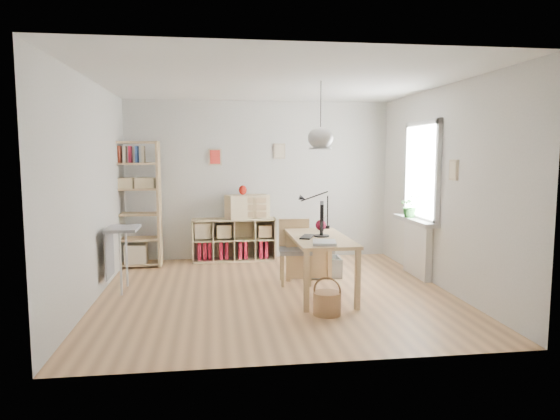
{
  "coord_description": "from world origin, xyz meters",
  "views": [
    {
      "loc": [
        -0.79,
        -6.31,
        1.8
      ],
      "look_at": [
        0.1,
        0.3,
        1.05
      ],
      "focal_mm": 32.0,
      "sensor_mm": 36.0,
      "label": 1
    }
  ],
  "objects": [
    {
      "name": "room_shell",
      "position": [
        0.55,
        -0.15,
        2.0
      ],
      "size": [
        4.5,
        4.5,
        4.5
      ],
      "color": "white",
      "rests_on": "ground"
    },
    {
      "name": "chair",
      "position": [
        0.33,
        0.49,
        0.5
      ],
      "size": [
        0.46,
        0.46,
        0.88
      ],
      "rotation": [
        0.0,
        0.0,
        -0.08
      ],
      "color": "#98989B",
      "rests_on": "ground"
    },
    {
      "name": "cube_shelf",
      "position": [
        -0.47,
        2.08,
        0.3
      ],
      "size": [
        1.4,
        0.38,
        0.72
      ],
      "color": "tan",
      "rests_on": "ground"
    },
    {
      "name": "drawer_chest",
      "position": [
        -0.23,
        2.04,
        0.92
      ],
      "size": [
        0.76,
        0.52,
        0.4
      ],
      "primitive_type": "cube",
      "rotation": [
        0.0,
        0.0,
        0.31
      ],
      "color": "tan",
      "rests_on": "cube_shelf"
    },
    {
      "name": "paper_tray",
      "position": [
        0.5,
        -0.66,
        0.77
      ],
      "size": [
        0.33,
        0.38,
        0.03
      ],
      "primitive_type": "cube",
      "rotation": [
        0.0,
        0.0,
        -0.19
      ],
      "color": "silver",
      "rests_on": "desk"
    },
    {
      "name": "windowsill",
      "position": [
        2.14,
        0.6,
        0.83
      ],
      "size": [
        0.22,
        1.2,
        0.06
      ],
      "primitive_type": "cube",
      "color": "silver",
      "rests_on": "radiator"
    },
    {
      "name": "ground",
      "position": [
        0.0,
        0.0,
        0.0
      ],
      "size": [
        4.5,
        4.5,
        0.0
      ],
      "primitive_type": "plane",
      "color": "tan",
      "rests_on": "ground"
    },
    {
      "name": "side_table",
      "position": [
        -2.04,
        0.35,
        0.67
      ],
      "size": [
        0.4,
        0.55,
        0.85
      ],
      "color": "#98989B",
      "rests_on": "ground"
    },
    {
      "name": "task_lamp",
      "position": [
        0.58,
        0.46,
        1.09
      ],
      "size": [
        0.47,
        0.17,
        0.5
      ],
      "color": "black",
      "rests_on": "desk"
    },
    {
      "name": "keyboard",
      "position": [
        0.38,
        -0.18,
        0.76
      ],
      "size": [
        0.25,
        0.37,
        0.02
      ],
      "primitive_type": "cube",
      "rotation": [
        0.0,
        0.0,
        -0.37
      ],
      "color": "black",
      "rests_on": "desk"
    },
    {
      "name": "window_unit",
      "position": [
        2.23,
        0.6,
        1.55
      ],
      "size": [
        0.07,
        1.16,
        1.46
      ],
      "color": "white",
      "rests_on": "ground"
    },
    {
      "name": "tall_bookshelf",
      "position": [
        -2.04,
        1.8,
        1.09
      ],
      "size": [
        0.8,
        0.38,
        2.0
      ],
      "color": "tan",
      "rests_on": "ground"
    },
    {
      "name": "radiator",
      "position": [
        2.19,
        0.6,
        0.4
      ],
      "size": [
        0.1,
        0.8,
        0.8
      ],
      "primitive_type": "cube",
      "color": "white",
      "rests_on": "ground"
    },
    {
      "name": "red_vase",
      "position": [
        -0.3,
        2.04,
        1.2
      ],
      "size": [
        0.13,
        0.13,
        0.16
      ],
      "primitive_type": "ellipsoid",
      "color": "maroon",
      "rests_on": "drawer_chest"
    },
    {
      "name": "desk",
      "position": [
        0.55,
        -0.15,
        0.66
      ],
      "size": [
        0.7,
        1.5,
        0.75
      ],
      "color": "tan",
      "rests_on": "ground"
    },
    {
      "name": "potted_plant",
      "position": [
        2.12,
        0.74,
        1.03
      ],
      "size": [
        0.36,
        0.33,
        0.34
      ],
      "primitive_type": "imported",
      "rotation": [
        0.0,
        0.0,
        -0.26
      ],
      "color": "#296F2A",
      "rests_on": "windowsill"
    },
    {
      "name": "storage_chest",
      "position": [
        0.8,
        0.83,
        0.19
      ],
      "size": [
        0.58,
        0.65,
        0.58
      ],
      "rotation": [
        0.0,
        0.0,
        -0.05
      ],
      "color": "silver",
      "rests_on": "ground"
    },
    {
      "name": "wicker_basket",
      "position": [
        0.46,
        -0.98,
        0.14
      ],
      "size": [
        0.31,
        0.31,
        0.43
      ],
      "rotation": [
        0.0,
        0.0,
        -0.42
      ],
      "color": "#976E44",
      "rests_on": "ground"
    },
    {
      "name": "yarn_ball",
      "position": [
        0.68,
        0.37,
        0.82
      ],
      "size": [
        0.15,
        0.15,
        0.15
      ],
      "primitive_type": "sphere",
      "color": "#490918",
      "rests_on": "desk"
    },
    {
      "name": "monitor",
      "position": [
        0.58,
        -0.14,
        0.99
      ],
      "size": [
        0.2,
        0.5,
        0.43
      ],
      "rotation": [
        0.0,
        0.0,
        -0.21
      ],
      "color": "black",
      "rests_on": "desk"
    }
  ]
}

